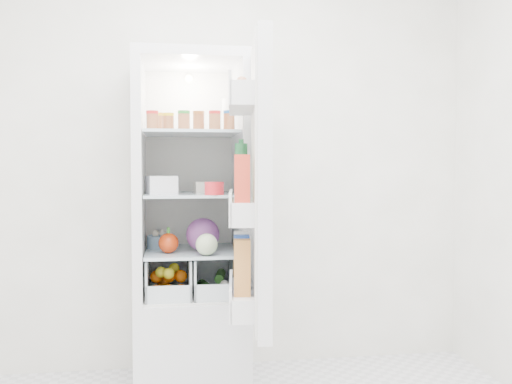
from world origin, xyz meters
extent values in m
cube|color=beige|center=(0.00, 1.50, 1.30)|extent=(3.00, 0.02, 2.60)
cube|color=silver|center=(-0.20, 1.21, 0.25)|extent=(0.60, 0.60, 0.50)
cube|color=silver|center=(-0.20, 1.21, 1.77)|extent=(0.60, 0.60, 0.05)
cube|color=silver|center=(-0.20, 1.49, 1.12)|extent=(0.60, 0.05, 1.25)
cube|color=silver|center=(-0.47, 1.21, 1.12)|extent=(0.05, 0.60, 1.25)
cube|color=silver|center=(0.07, 1.21, 1.12)|extent=(0.05, 0.60, 1.25)
cube|color=white|center=(-0.20, 1.46, 1.12)|extent=(0.50, 0.01, 1.25)
sphere|color=white|center=(-0.20, 1.42, 1.71)|extent=(0.05, 0.05, 0.05)
cube|color=silver|center=(-0.20, 1.19, 0.74)|extent=(0.49, 0.53, 0.01)
cube|color=silver|center=(-0.20, 1.19, 1.05)|extent=(0.49, 0.53, 0.02)
cube|color=silver|center=(-0.20, 1.19, 1.38)|extent=(0.49, 0.53, 0.02)
cylinder|color=#B21919|center=(-0.40, 1.05, 1.43)|extent=(0.06, 0.06, 0.08)
cylinder|color=gold|center=(-0.32, 1.10, 1.43)|extent=(0.06, 0.06, 0.08)
cylinder|color=#267226|center=(-0.24, 1.02, 1.43)|extent=(0.06, 0.06, 0.08)
cylinder|color=brown|center=(-0.16, 1.12, 1.43)|extent=(0.06, 0.06, 0.08)
cylinder|color=#B21919|center=(-0.08, 1.05, 1.43)|extent=(0.06, 0.06, 0.08)
cylinder|color=#194C8C|center=(0.00, 1.10, 1.43)|extent=(0.06, 0.06, 0.08)
cylinder|color=#BF8C19|center=(-0.36, 1.28, 1.43)|extent=(0.06, 0.06, 0.08)
cylinder|color=white|center=(0.01, 1.34, 1.49)|extent=(0.06, 0.06, 0.20)
cube|color=white|center=(-0.36, 1.14, 1.10)|extent=(0.17, 0.17, 0.09)
cube|color=silver|center=(-0.13, 1.20, 1.09)|extent=(0.12, 0.12, 0.06)
cylinder|color=red|center=(-0.09, 0.96, 1.09)|extent=(0.12, 0.12, 0.07)
sphere|color=#5D2162|center=(-0.14, 1.13, 0.84)|extent=(0.18, 0.18, 0.18)
sphere|color=#B62E0B|center=(-0.32, 1.09, 0.80)|extent=(0.11, 0.11, 0.11)
cylinder|color=#7F9FBD|center=(-0.36, 1.29, 0.78)|extent=(0.20, 0.20, 0.07)
sphere|color=#B4C795|center=(-0.13, 0.97, 0.80)|extent=(0.11, 0.11, 0.11)
sphere|color=orange|center=(-0.39, 1.06, 0.55)|extent=(0.07, 0.07, 0.07)
sphere|color=orange|center=(-0.32, 1.06, 0.55)|extent=(0.07, 0.07, 0.07)
sphere|color=orange|center=(-0.26, 1.06, 0.55)|extent=(0.07, 0.07, 0.07)
sphere|color=orange|center=(-0.39, 1.19, 0.61)|extent=(0.07, 0.07, 0.07)
sphere|color=orange|center=(-0.32, 1.19, 0.61)|extent=(0.07, 0.07, 0.07)
sphere|color=orange|center=(-0.26, 1.19, 0.61)|extent=(0.07, 0.07, 0.07)
sphere|color=orange|center=(-0.35, 1.31, 0.55)|extent=(0.07, 0.07, 0.07)
sphere|color=yellow|center=(-0.36, 1.12, 0.64)|extent=(0.06, 0.06, 0.06)
sphere|color=yellow|center=(-0.29, 1.24, 0.64)|extent=(0.06, 0.06, 0.06)
sphere|color=yellow|center=(-0.32, 1.08, 0.64)|extent=(0.06, 0.06, 0.06)
cylinder|color=#25531B|center=(-0.12, 1.19, 0.54)|extent=(0.09, 0.21, 0.05)
cylinder|color=#25531B|center=(-0.04, 1.24, 0.59)|extent=(0.08, 0.21, 0.05)
sphere|color=white|center=(-0.08, 1.06, 0.54)|extent=(0.05, 0.05, 0.05)
sphere|color=white|center=(-0.03, 1.08, 0.57)|extent=(0.05, 0.05, 0.05)
cube|color=silver|center=(0.10, 0.61, 1.12)|extent=(0.13, 0.60, 1.30)
cube|color=white|center=(0.06, 0.61, 1.12)|extent=(0.07, 0.56, 1.26)
cube|color=silver|center=(0.01, 0.62, 1.50)|extent=(0.17, 0.51, 0.10)
cube|color=silver|center=(0.01, 0.62, 1.00)|extent=(0.17, 0.51, 0.10)
cube|color=silver|center=(0.01, 0.62, 0.60)|extent=(0.17, 0.51, 0.10)
sphere|color=#A4674A|center=(-0.01, 0.50, 1.56)|extent=(0.05, 0.05, 0.05)
sphere|color=#A4674A|center=(0.00, 0.58, 1.56)|extent=(0.05, 0.05, 0.05)
sphere|color=#A4674A|center=(0.01, 0.66, 1.56)|extent=(0.05, 0.05, 0.05)
sphere|color=#A4674A|center=(0.02, 0.74, 1.56)|extent=(0.05, 0.05, 0.05)
cylinder|color=#19572E|center=(0.02, 0.77, 1.18)|extent=(0.06, 0.06, 0.26)
cube|color=yellow|center=(0.00, 0.59, 1.15)|extent=(0.07, 0.07, 0.20)
cube|color=red|center=(-0.01, 0.44, 1.15)|extent=(0.07, 0.07, 0.20)
cube|color=white|center=(0.02, 0.77, 0.77)|extent=(0.08, 0.08, 0.24)
cube|color=blue|center=(0.01, 0.62, 0.77)|extent=(0.08, 0.08, 0.24)
cube|color=#D5853C|center=(-0.01, 0.47, 0.77)|extent=(0.08, 0.08, 0.24)
camera|label=1|loc=(-0.32, -1.92, 1.20)|focal=40.00mm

